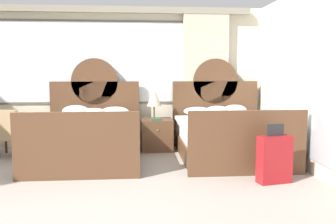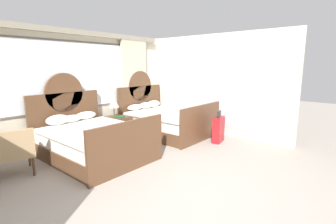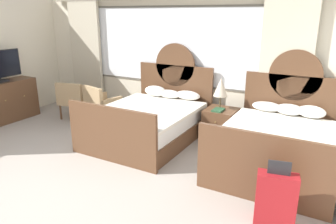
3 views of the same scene
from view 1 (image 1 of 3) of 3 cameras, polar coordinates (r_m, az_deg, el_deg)
ground_plane at (r=3.88m, az=-19.72°, el=-15.93°), size 24.00×24.00×0.00m
wall_back_window at (r=7.16m, az=-12.72°, el=6.01°), size 6.86×0.22×2.70m
wall_right_mirror at (r=5.59m, az=21.68°, el=4.91°), size 0.08×4.22×2.70m
bed_near_window at (r=6.10m, az=-12.49°, el=-4.06°), size 1.68×2.21×1.71m
bed_near_mirror at (r=6.23m, az=9.39°, el=-3.76°), size 1.68×2.21×1.71m
nightstand_between_beds at (r=6.71m, az=-1.76°, el=-3.58°), size 0.57×0.59×0.58m
table_lamp_on_nightstand at (r=6.67m, az=-2.23°, el=2.35°), size 0.27×0.27×0.58m
book_on_nightstand at (r=6.55m, az=-1.90°, el=-1.13°), size 0.18×0.26×0.03m
armchair_by_window_left at (r=6.63m, az=-24.15°, el=-2.70°), size 0.75×0.75×0.84m
suitcase_on_floor at (r=4.93m, az=16.53°, el=-7.17°), size 0.47×0.27×0.78m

